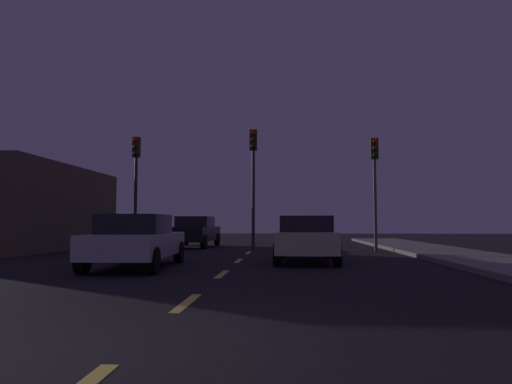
{
  "coord_description": "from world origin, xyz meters",
  "views": [
    {
      "loc": [
        1.5,
        -4.26,
        1.21
      ],
      "look_at": [
        0.22,
        15.36,
        2.55
      ],
      "focal_mm": 31.68,
      "sensor_mm": 36.0,
      "label": 1
    }
  ],
  "objects_px": {
    "car_oncoming_far": "(194,231)",
    "car_adjacent_lane": "(136,240)",
    "traffic_signal_left": "(136,171)",
    "traffic_signal_center": "(253,166)",
    "car_stopped_ahead": "(306,238)",
    "traffic_signal_right": "(375,172)"
  },
  "relations": [
    {
      "from": "car_adjacent_lane",
      "to": "car_oncoming_far",
      "type": "height_order",
      "value": "car_oncoming_far"
    },
    {
      "from": "car_adjacent_lane",
      "to": "car_oncoming_far",
      "type": "bearing_deg",
      "value": 93.0
    },
    {
      "from": "traffic_signal_center",
      "to": "car_adjacent_lane",
      "type": "distance_m",
      "value": 8.55
    },
    {
      "from": "traffic_signal_left",
      "to": "traffic_signal_center",
      "type": "relative_size",
      "value": 0.95
    },
    {
      "from": "car_oncoming_far",
      "to": "car_adjacent_lane",
      "type": "bearing_deg",
      "value": -87.0
    },
    {
      "from": "traffic_signal_center",
      "to": "traffic_signal_right",
      "type": "relative_size",
      "value": 1.09
    },
    {
      "from": "traffic_signal_left",
      "to": "car_stopped_ahead",
      "type": "bearing_deg",
      "value": -36.06
    },
    {
      "from": "traffic_signal_left",
      "to": "car_stopped_ahead",
      "type": "distance_m",
      "value": 9.43
    },
    {
      "from": "car_adjacent_lane",
      "to": "traffic_signal_right",
      "type": "bearing_deg",
      "value": 43.96
    },
    {
      "from": "traffic_signal_center",
      "to": "car_oncoming_far",
      "type": "bearing_deg",
      "value": 137.62
    },
    {
      "from": "traffic_signal_right",
      "to": "car_oncoming_far",
      "type": "height_order",
      "value": "traffic_signal_right"
    },
    {
      "from": "car_stopped_ahead",
      "to": "car_oncoming_far",
      "type": "distance_m",
      "value": 9.72
    },
    {
      "from": "traffic_signal_right",
      "to": "car_oncoming_far",
      "type": "relative_size",
      "value": 1.13
    },
    {
      "from": "traffic_signal_center",
      "to": "car_stopped_ahead",
      "type": "bearing_deg",
      "value": -68.97
    },
    {
      "from": "car_adjacent_lane",
      "to": "car_oncoming_far",
      "type": "distance_m",
      "value": 10.49
    },
    {
      "from": "traffic_signal_left",
      "to": "car_adjacent_lane",
      "type": "xyz_separation_m",
      "value": [
        2.62,
        -7.58,
        -2.78
      ]
    },
    {
      "from": "car_adjacent_lane",
      "to": "traffic_signal_center",
      "type": "bearing_deg",
      "value": 70.92
    },
    {
      "from": "traffic_signal_center",
      "to": "car_stopped_ahead",
      "type": "xyz_separation_m",
      "value": [
        2.04,
        -5.31,
        -2.95
      ]
    },
    {
      "from": "traffic_signal_center",
      "to": "car_stopped_ahead",
      "type": "height_order",
      "value": "traffic_signal_center"
    },
    {
      "from": "traffic_signal_left",
      "to": "car_stopped_ahead",
      "type": "xyz_separation_m",
      "value": [
        7.29,
        -5.3,
        -2.78
      ]
    },
    {
      "from": "traffic_signal_left",
      "to": "car_adjacent_lane",
      "type": "distance_m",
      "value": 8.49
    },
    {
      "from": "car_stopped_ahead",
      "to": "traffic_signal_right",
      "type": "bearing_deg",
      "value": 58.92
    }
  ]
}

